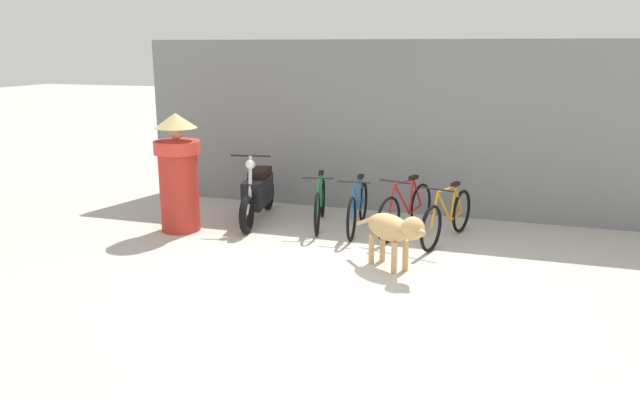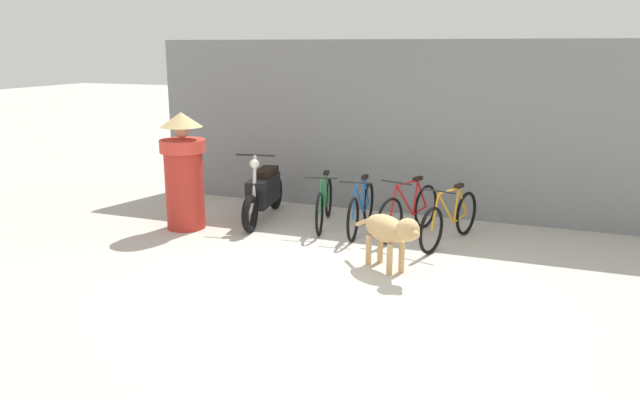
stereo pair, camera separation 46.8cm
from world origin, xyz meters
name	(u,v)px [view 2 (the right image)]	position (x,y,z in m)	size (l,w,h in m)	color
ground_plane	(334,281)	(0.00, 0.00, 0.00)	(60.00, 60.00, 0.00)	#B7B2A5
shop_wall_back	(405,128)	(0.00, 3.25, 1.35)	(8.53, 0.20, 2.69)	slate
bicycle_0	(324,203)	(-0.90, 2.07, 0.33)	(0.51, 1.57, 0.80)	black
bicycle_1	(361,209)	(-0.30, 1.98, 0.33)	(0.46, 1.60, 0.80)	black
bicycle_2	(409,211)	(0.38, 2.03, 0.35)	(0.58, 1.56, 0.83)	black
bicycle_3	(450,220)	(0.98, 1.85, 0.33)	(0.58, 1.61, 0.81)	black
motorcycle	(263,192)	(-1.87, 2.03, 0.43)	(0.58, 1.89, 1.08)	black
stray_dog	(390,231)	(0.50, 0.54, 0.49)	(1.01, 0.83, 0.72)	tan
person_in_robes	(184,170)	(-2.74, 1.22, 0.87)	(0.90, 0.90, 1.69)	#B72D23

